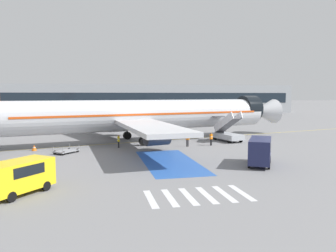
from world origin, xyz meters
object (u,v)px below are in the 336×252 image
(boarding_stairs_forward, at_px, (227,134))
(fuel_tanker, at_px, (79,119))
(ground_crew_1, at_px, (211,138))
(ground_crew_0, at_px, (187,138))
(ground_crew_2, at_px, (119,140))
(airliner, at_px, (142,115))
(baggage_cart, at_px, (66,151))
(traffic_cone_0, at_px, (34,148))
(service_van_2, at_px, (19,174))
(service_van_0, at_px, (260,150))
(terminal_building, at_px, (129,99))

(boarding_stairs_forward, relative_size, fuel_tanker, 0.61)
(fuel_tanker, relative_size, ground_crew_1, 5.52)
(ground_crew_0, distance_m, ground_crew_2, 8.41)
(airliner, xyz_separation_m, ground_crew_1, (8.01, -5.18, -2.69))
(baggage_cart, height_order, traffic_cone_0, baggage_cart)
(fuel_tanker, bearing_deg, service_van_2, -1.31)
(service_van_0, relative_size, ground_crew_1, 3.00)
(baggage_cart, xyz_separation_m, ground_crew_2, (5.83, 2.52, 0.65))
(ground_crew_0, xyz_separation_m, ground_crew_2, (-8.36, 0.87, -0.11))
(ground_crew_2, bearing_deg, airliner, -42.35)
(ground_crew_0, bearing_deg, ground_crew_1, -141.90)
(service_van_0, bearing_deg, ground_crew_2, -16.07)
(ground_crew_1, xyz_separation_m, terminal_building, (-2.85, 72.68, 3.91))
(fuel_tanker, relative_size, ground_crew_0, 5.17)
(boarding_stairs_forward, bearing_deg, traffic_cone_0, 172.25)
(baggage_cart, bearing_deg, service_van_2, -55.86)
(boarding_stairs_forward, bearing_deg, ground_crew_2, 176.01)
(fuel_tanker, xyz_separation_m, ground_crew_2, (5.78, -27.45, -0.79))
(airliner, xyz_separation_m, fuel_tanker, (-9.26, 22.98, -1.94))
(fuel_tanker, relative_size, ground_crew_2, 5.73)
(service_van_2, height_order, ground_crew_2, service_van_2)
(fuel_tanker, xyz_separation_m, traffic_cone_0, (-3.79, -27.40, -1.36))
(traffic_cone_0, bearing_deg, baggage_cart, -34.43)
(baggage_cart, relative_size, ground_crew_0, 1.68)
(fuel_tanker, distance_m, ground_crew_0, 31.66)
(fuel_tanker, bearing_deg, boarding_stairs_forward, 40.75)
(ground_crew_2, bearing_deg, service_van_0, -141.41)
(traffic_cone_0, height_order, terminal_building, terminal_building)
(fuel_tanker, relative_size, baggage_cart, 3.08)
(ground_crew_2, bearing_deg, baggage_cart, 108.91)
(service_van_0, relative_size, terminal_building, 0.04)
(boarding_stairs_forward, bearing_deg, ground_crew_1, -151.09)
(airliner, distance_m, traffic_cone_0, 14.16)
(boarding_stairs_forward, height_order, ground_crew_1, boarding_stairs_forward)
(boarding_stairs_forward, distance_m, service_van_0, 15.51)
(fuel_tanker, height_order, baggage_cart, fuel_tanker)
(boarding_stairs_forward, xyz_separation_m, ground_crew_2, (-15.03, -2.52, -0.10))
(airliner, height_order, traffic_cone_0, airliner)
(service_van_2, bearing_deg, traffic_cone_0, 136.50)
(service_van_0, distance_m, traffic_cone_0, 24.87)
(baggage_cart, relative_size, ground_crew_1, 1.79)
(airliner, distance_m, baggage_cart, 12.12)
(ground_crew_0, height_order, ground_crew_1, ground_crew_0)
(traffic_cone_0, bearing_deg, service_van_0, -30.69)
(ground_crew_1, bearing_deg, service_van_2, 178.75)
(boarding_stairs_forward, relative_size, ground_crew_0, 3.15)
(baggage_cart, bearing_deg, airliner, 77.51)
(baggage_cart, bearing_deg, service_van_0, 10.75)
(airliner, xyz_separation_m, ground_crew_0, (4.88, -5.34, -2.62))
(fuel_tanker, height_order, service_van_0, fuel_tanker)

